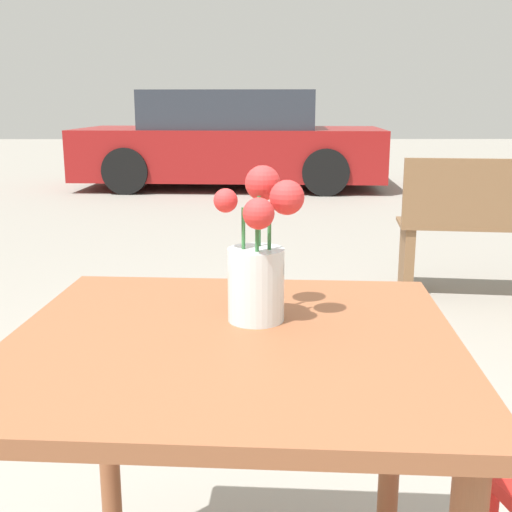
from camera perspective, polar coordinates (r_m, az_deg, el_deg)
table_front at (r=1.21m, az=-2.02°, el=-12.44°), size 0.86×0.82×0.75m
flower_vase at (r=1.21m, az=0.22°, el=-0.76°), size 0.17×0.17×0.29m
parked_car at (r=9.07m, az=-2.25°, el=10.12°), size 4.25×2.05×1.32m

